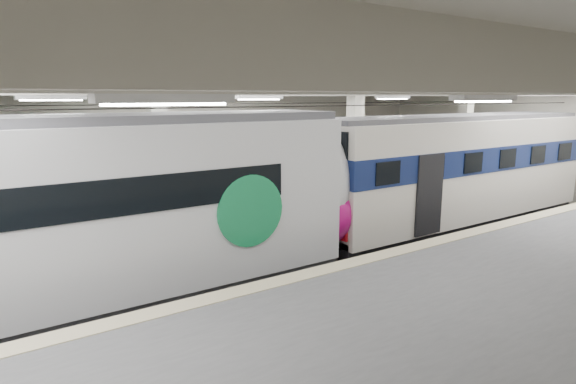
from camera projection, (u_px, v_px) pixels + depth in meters
station_hall at (333, 164)px, 12.54m from camera, size 36.00×24.00×5.75m
modern_emu at (135, 212)px, 11.56m from camera, size 14.25×2.94×4.58m
older_rer at (455, 169)px, 18.23m from camera, size 12.97×2.86×4.30m
far_train at (9, 190)px, 14.81m from camera, size 12.89×2.75×4.15m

